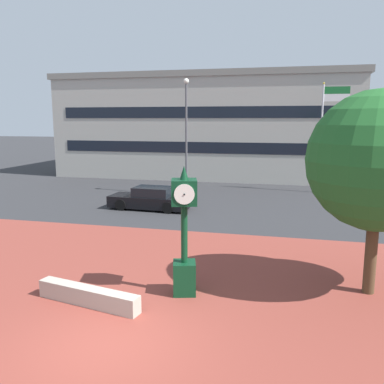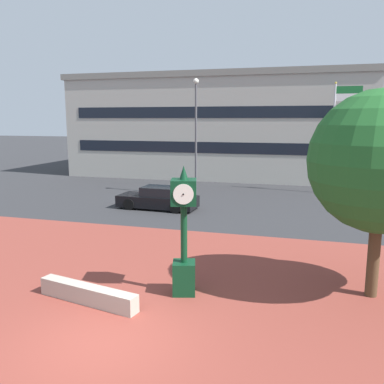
{
  "view_description": "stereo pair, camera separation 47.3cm",
  "coord_description": "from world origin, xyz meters",
  "px_view_note": "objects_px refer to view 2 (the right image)",
  "views": [
    {
      "loc": [
        3.89,
        -7.91,
        5.06
      ],
      "look_at": [
        1.16,
        3.41,
        2.99
      ],
      "focal_mm": 38.49,
      "sensor_mm": 36.0,
      "label": 1
    },
    {
      "loc": [
        4.35,
        -7.79,
        5.06
      ],
      "look_at": [
        1.16,
        3.41,
        2.99
      ],
      "focal_mm": 38.49,
      "sensor_mm": 36.0,
      "label": 2
    }
  ],
  "objects_px": {
    "civic_building": "(224,126)",
    "street_lamp_post": "(196,126)",
    "flagpole_primary": "(337,127)",
    "car_street_mid": "(158,199)",
    "street_clock": "(184,235)"
  },
  "relations": [
    {
      "from": "street_clock",
      "to": "car_street_mid",
      "type": "height_order",
      "value": "street_clock"
    },
    {
      "from": "flagpole_primary",
      "to": "civic_building",
      "type": "bearing_deg",
      "value": 135.45
    },
    {
      "from": "car_street_mid",
      "to": "flagpole_primary",
      "type": "relative_size",
      "value": 0.61
    },
    {
      "from": "civic_building",
      "to": "street_lamp_post",
      "type": "height_order",
      "value": "civic_building"
    },
    {
      "from": "street_lamp_post",
      "to": "flagpole_primary",
      "type": "bearing_deg",
      "value": 20.74
    },
    {
      "from": "street_clock",
      "to": "car_street_mid",
      "type": "distance_m",
      "value": 11.79
    },
    {
      "from": "civic_building",
      "to": "street_clock",
      "type": "bearing_deg",
      "value": -80.7
    },
    {
      "from": "civic_building",
      "to": "street_lamp_post",
      "type": "relative_size",
      "value": 3.42
    },
    {
      "from": "flagpole_primary",
      "to": "car_street_mid",
      "type": "bearing_deg",
      "value": -141.32
    },
    {
      "from": "flagpole_primary",
      "to": "street_clock",
      "type": "bearing_deg",
      "value": -105.21
    },
    {
      "from": "street_clock",
      "to": "street_lamp_post",
      "type": "relative_size",
      "value": 0.5
    },
    {
      "from": "car_street_mid",
      "to": "civic_building",
      "type": "distance_m",
      "value": 17.82
    },
    {
      "from": "flagpole_primary",
      "to": "civic_building",
      "type": "relative_size",
      "value": 0.29
    },
    {
      "from": "flagpole_primary",
      "to": "civic_building",
      "type": "height_order",
      "value": "civic_building"
    },
    {
      "from": "car_street_mid",
      "to": "street_lamp_post",
      "type": "bearing_deg",
      "value": -9.43
    }
  ]
}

